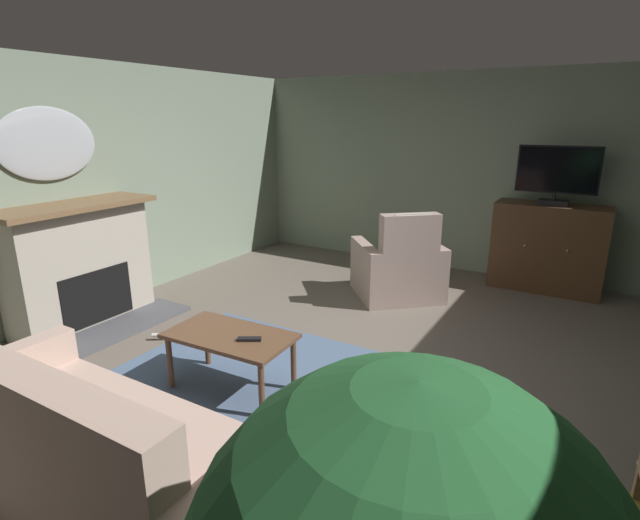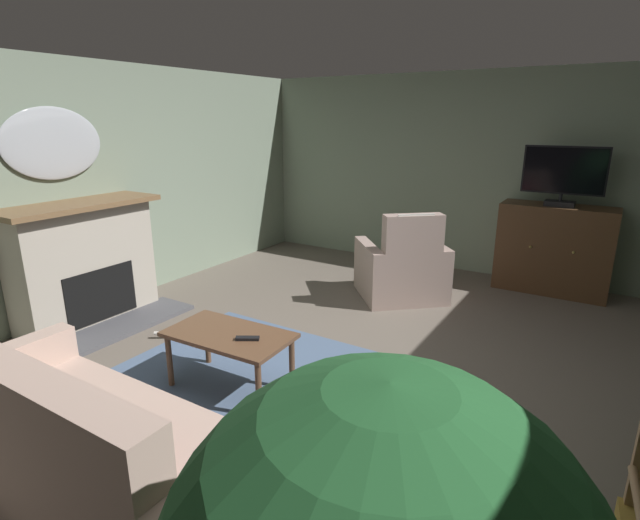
# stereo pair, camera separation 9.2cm
# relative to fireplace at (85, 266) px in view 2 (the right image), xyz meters

# --- Properties ---
(ground_plane) EXTENTS (6.38, 7.43, 0.04)m
(ground_plane) POSITION_rel_fireplace_xyz_m (2.62, 0.31, -0.60)
(ground_plane) COLOR #665B51
(wall_back) EXTENTS (6.38, 0.10, 2.57)m
(wall_back) POSITION_rel_fireplace_xyz_m (2.62, 3.78, 0.70)
(wall_back) COLOR gray
(wall_back) RESTS_ON ground_plane
(wall_left) EXTENTS (0.10, 7.43, 2.57)m
(wall_left) POSITION_rel_fireplace_xyz_m (-0.33, 0.31, 0.70)
(wall_left) COLOR gray
(wall_left) RESTS_ON ground_plane
(rug_central) EXTENTS (2.39, 2.06, 0.01)m
(rug_central) POSITION_rel_fireplace_xyz_m (2.25, -0.14, -0.58)
(rug_central) COLOR slate
(rug_central) RESTS_ON ground_plane
(fireplace) EXTENTS (0.93, 1.54, 1.22)m
(fireplace) POSITION_rel_fireplace_xyz_m (0.00, 0.00, 0.00)
(fireplace) COLOR #4C4C51
(fireplace) RESTS_ON ground_plane
(wall_mirror_oval) EXTENTS (0.06, 1.00, 0.68)m
(wall_mirror_oval) POSITION_rel_fireplace_xyz_m (-0.25, 0.00, 1.18)
(wall_mirror_oval) COLOR #B2B7BF
(tv_cabinet) EXTENTS (1.24, 0.49, 1.03)m
(tv_cabinet) POSITION_rel_fireplace_xyz_m (3.84, 3.43, -0.09)
(tv_cabinet) COLOR #352315
(tv_cabinet) RESTS_ON ground_plane
(television) EXTENTS (0.86, 0.20, 0.67)m
(television) POSITION_rel_fireplace_xyz_m (3.84, 3.37, 0.81)
(television) COLOR black
(television) RESTS_ON tv_cabinet
(coffee_table) EXTENTS (0.96, 0.56, 0.46)m
(coffee_table) POSITION_rel_fireplace_xyz_m (2.09, -0.23, -0.18)
(coffee_table) COLOR brown
(coffee_table) RESTS_ON ground_plane
(tv_remote) EXTENTS (0.17, 0.13, 0.02)m
(tv_remote) POSITION_rel_fireplace_xyz_m (2.28, -0.24, -0.11)
(tv_remote) COLOR black
(tv_remote) RESTS_ON coffee_table
(sofa_floral) EXTENTS (2.06, 0.88, 0.91)m
(sofa_floral) POSITION_rel_fireplace_xyz_m (2.25, -1.47, -0.27)
(sofa_floral) COLOR #BC9E8E
(sofa_floral) RESTS_ON ground_plane
(armchair_near_window) EXTENTS (1.24, 1.24, 1.05)m
(armchair_near_window) POSITION_rel_fireplace_xyz_m (2.42, 2.30, -0.26)
(armchair_near_window) COLOR #A3897F
(armchair_near_window) RESTS_ON ground_plane
(cat) EXTENTS (0.62, 0.41, 0.18)m
(cat) POSITION_rel_fireplace_xyz_m (1.27, 0.25, -0.50)
(cat) COLOR beige
(cat) RESTS_ON ground_plane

